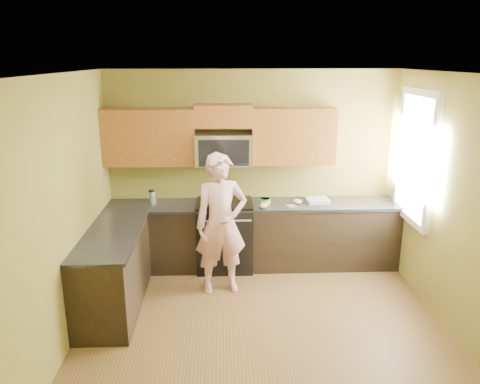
{
  "coord_description": "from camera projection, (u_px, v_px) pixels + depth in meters",
  "views": [
    {
      "loc": [
        -0.44,
        -4.37,
        2.84
      ],
      "look_at": [
        -0.2,
        1.3,
        1.2
      ],
      "focal_mm": 34.86,
      "sensor_mm": 36.0,
      "label": 1
    }
  ],
  "objects": [
    {
      "name": "window",
      "position": [
        416.0,
        157.0,
        5.78
      ],
      "size": [
        0.06,
        1.06,
        1.66
      ],
      "primitive_type": null,
      "color": "white",
      "rests_on": "wall_right"
    },
    {
      "name": "wall_back",
      "position": [
        252.0,
        168.0,
        6.55
      ],
      "size": [
        4.0,
        0.0,
        4.0
      ],
      "primitive_type": "plane",
      "rotation": [
        1.57,
        0.0,
        0.0
      ],
      "color": "olive",
      "rests_on": "ground"
    },
    {
      "name": "butter_tub",
      "position": [
        265.0,
        204.0,
        6.37
      ],
      "size": [
        0.15,
        0.15,
        0.1
      ],
      "primitive_type": null,
      "rotation": [
        0.0,
        0.0,
        0.14
      ],
      "color": "#F5F440",
      "rests_on": "countertop_back"
    },
    {
      "name": "travel_mug",
      "position": [
        152.0,
        203.0,
        6.4
      ],
      "size": [
        0.1,
        0.1,
        0.18
      ],
      "primitive_type": null,
      "rotation": [
        0.0,
        0.0,
        0.22
      ],
      "color": "silver",
      "rests_on": "countertop_back"
    },
    {
      "name": "cabinet_left_run",
      "position": [
        113.0,
        273.0,
        5.39
      ],
      "size": [
        0.6,
        1.6,
        0.88
      ],
      "primitive_type": "cube",
      "color": "black",
      "rests_on": "floor"
    },
    {
      "name": "wall_front",
      "position": [
        298.0,
        324.0,
        2.71
      ],
      "size": [
        4.0,
        0.0,
        4.0
      ],
      "primitive_type": "plane",
      "rotation": [
        -1.57,
        0.0,
        0.0
      ],
      "color": "olive",
      "rests_on": "ground"
    },
    {
      "name": "ceiling",
      "position": [
        268.0,
        74.0,
        4.25
      ],
      "size": [
        4.0,
        4.0,
        0.0
      ],
      "primitive_type": "plane",
      "rotation": [
        3.14,
        0.0,
        0.0
      ],
      "color": "white",
      "rests_on": "ground"
    },
    {
      "name": "frying_pan",
      "position": [
        216.0,
        208.0,
        6.08
      ],
      "size": [
        0.34,
        0.48,
        0.06
      ],
      "primitive_type": null,
      "rotation": [
        0.0,
        0.0,
        0.22
      ],
      "color": "black",
      "rests_on": "stove"
    },
    {
      "name": "countertop_left",
      "position": [
        111.0,
        236.0,
        5.26
      ],
      "size": [
        0.62,
        1.6,
        0.04
      ],
      "primitive_type": "cube",
      "color": "black",
      "rests_on": "cabinet_left_run"
    },
    {
      "name": "cabinet_back_run",
      "position": [
        253.0,
        236.0,
        6.51
      ],
      "size": [
        4.0,
        0.6,
        0.88
      ],
      "primitive_type": "cube",
      "color": "black",
      "rests_on": "floor"
    },
    {
      "name": "upper_cab_left",
      "position": [
        151.0,
        164.0,
        6.31
      ],
      "size": [
        1.22,
        0.33,
        0.75
      ],
      "primitive_type": null,
      "color": "brown",
      "rests_on": "wall_back"
    },
    {
      "name": "stove",
      "position": [
        225.0,
        235.0,
        6.46
      ],
      "size": [
        0.76,
        0.65,
        0.95
      ],
      "primitive_type": null,
      "color": "black",
      "rests_on": "floor"
    },
    {
      "name": "woman",
      "position": [
        221.0,
        224.0,
        5.69
      ],
      "size": [
        0.72,
        0.54,
        1.76
      ],
      "primitive_type": "imported",
      "rotation": [
        0.0,
        0.0,
        0.2
      ],
      "color": "#E87774",
      "rests_on": "floor"
    },
    {
      "name": "dish_towel",
      "position": [
        318.0,
        201.0,
        6.42
      ],
      "size": [
        0.32,
        0.27,
        0.05
      ],
      "primitive_type": "cube",
      "rotation": [
        0.0,
        0.0,
        0.1
      ],
      "color": "white",
      "rests_on": "countertop_back"
    },
    {
      "name": "microwave",
      "position": [
        224.0,
        164.0,
        6.31
      ],
      "size": [
        0.76,
        0.4,
        0.42
      ],
      "primitive_type": null,
      "color": "silver",
      "rests_on": "wall_back"
    },
    {
      "name": "countertop_back",
      "position": [
        253.0,
        205.0,
        6.38
      ],
      "size": [
        4.0,
        0.62,
        0.04
      ],
      "primitive_type": "cube",
      "color": "black",
      "rests_on": "cabinet_back_run"
    },
    {
      "name": "napkin_b",
      "position": [
        297.0,
        202.0,
        6.35
      ],
      "size": [
        0.12,
        0.14,
        0.07
      ],
      "primitive_type": "ellipsoid",
      "rotation": [
        0.0,
        0.0,
        -0.03
      ],
      "color": "silver",
      "rests_on": "countertop_back"
    },
    {
      "name": "toast_slice",
      "position": [
        291.0,
        206.0,
        6.24
      ],
      "size": [
        0.14,
        0.14,
        0.01
      ],
      "primitive_type": "cube",
      "rotation": [
        0.0,
        0.0,
        0.29
      ],
      "color": "#B27F47",
      "rests_on": "countertop_back"
    },
    {
      "name": "upper_cab_over_mw",
      "position": [
        223.0,
        116.0,
        6.17
      ],
      "size": [
        0.76,
        0.33,
        0.3
      ],
      "primitive_type": "cube",
      "color": "brown",
      "rests_on": "wall_back"
    },
    {
      "name": "floor",
      "position": [
        264.0,
        332.0,
        5.0
      ],
      "size": [
        4.0,
        4.0,
        0.0
      ],
      "primitive_type": "plane",
      "color": "brown",
      "rests_on": "ground"
    },
    {
      "name": "wall_left",
      "position": [
        62.0,
        216.0,
        4.55
      ],
      "size": [
        0.0,
        4.0,
        4.0
      ],
      "primitive_type": "plane",
      "rotation": [
        1.57,
        0.0,
        1.57
      ],
      "color": "olive",
      "rests_on": "ground"
    },
    {
      "name": "upper_cab_right",
      "position": [
        292.0,
        163.0,
        6.38
      ],
      "size": [
        1.12,
        0.33,
        0.75
      ],
      "primitive_type": null,
      "color": "brown",
      "rests_on": "wall_back"
    },
    {
      "name": "wall_right",
      "position": [
        462.0,
        211.0,
        4.71
      ],
      "size": [
        0.0,
        4.0,
        4.0
      ],
      "primitive_type": "plane",
      "rotation": [
        1.57,
        0.0,
        -1.57
      ],
      "color": "olive",
      "rests_on": "ground"
    },
    {
      "name": "napkin_a",
      "position": [
        264.0,
        206.0,
        6.18
      ],
      "size": [
        0.14,
        0.15,
        0.06
      ],
      "primitive_type": "ellipsoid",
      "rotation": [
        0.0,
        0.0,
        -0.32
      ],
      "color": "silver",
      "rests_on": "countertop_back"
    },
    {
      "name": "glass_a",
      "position": [
        154.0,
        201.0,
        6.3
      ],
      "size": [
        0.09,
        0.09,
        0.12
      ],
      "primitive_type": "cylinder",
      "rotation": [
        0.0,
        0.0,
        0.38
      ],
      "color": "silver",
      "rests_on": "countertop_back"
    }
  ]
}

